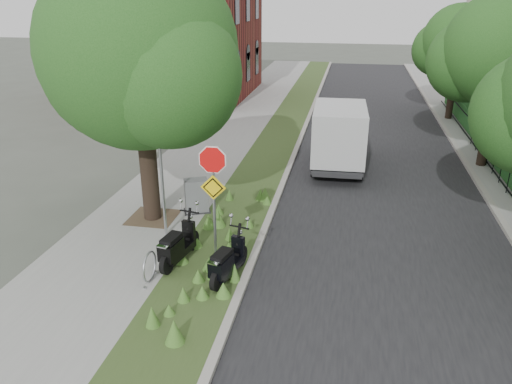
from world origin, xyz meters
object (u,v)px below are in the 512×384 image
Objects in this scene: scooter_near at (176,250)px; utility_cabinet at (196,196)px; sign_assembly at (213,181)px; scooter_far at (225,266)px; box_truck at (339,133)px.

utility_cabinet reaches higher than scooter_near.
scooter_near is at bearing -81.89° from utility_cabinet.
scooter_near is 1.73× the size of utility_cabinet.
utility_cabinet is (-1.40, 2.92, -1.69)m from sign_assembly.
sign_assembly reaches higher than utility_cabinet.
scooter_near is 1.50m from scooter_far.
scooter_far is at bearing -19.43° from scooter_near.
utility_cabinet is at bearing 115.67° from sign_assembly.
scooter_near is at bearing -112.83° from box_truck.
box_truck is (2.75, 8.40, -0.92)m from sign_assembly.
sign_assembly is 0.67× the size of box_truck.
scooter_near is at bearing -159.34° from sign_assembly.
utility_cabinet is at bearing -127.12° from box_truck.
sign_assembly is 1.73× the size of scooter_near.
utility_cabinet is (-4.15, -5.49, -0.78)m from box_truck.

